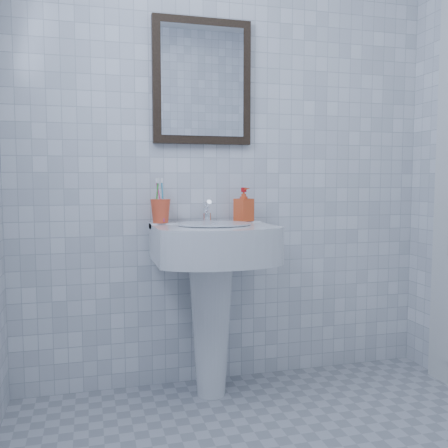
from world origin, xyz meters
name	(u,v)px	position (x,y,z in m)	size (l,w,h in m)	color
wall_back	(229,143)	(0.00, 1.20, 1.25)	(2.20, 0.02, 2.50)	white
washbasin	(212,281)	(-0.15, 0.99, 0.58)	(0.56, 0.41, 0.86)	white
faucet	(207,213)	(-0.15, 1.09, 0.89)	(0.05, 0.10, 0.11)	white
toothbrush_cup	(161,211)	(-0.38, 1.09, 0.91)	(0.10, 0.10, 0.11)	#E94A29
soap_dispenser	(244,204)	(0.04, 1.09, 0.94)	(0.08, 0.08, 0.17)	red
wall_mirror	(202,82)	(-0.15, 1.18, 1.55)	(0.50, 0.04, 0.62)	black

